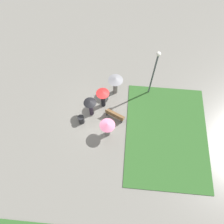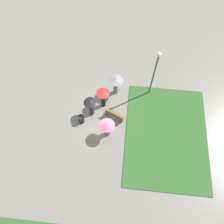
# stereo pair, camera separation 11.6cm
# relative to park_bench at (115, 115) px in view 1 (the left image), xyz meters

# --- Properties ---
(ground_plane) EXTENTS (90.00, 90.00, 0.00)m
(ground_plane) POSITION_rel_park_bench_xyz_m (1.35, -0.30, -0.46)
(ground_plane) COLOR slate
(lawn_patch_near) EXTENTS (6.08, 8.35, 0.06)m
(lawn_patch_near) POSITION_rel_park_bench_xyz_m (-4.02, 1.00, -0.43)
(lawn_patch_near) COLOR #2D5B26
(lawn_patch_near) RESTS_ON ground_plane
(park_bench) EXTENTS (1.56, 1.01, 0.90)m
(park_bench) POSITION_rel_park_bench_xyz_m (0.00, 0.00, 0.00)
(park_bench) COLOR brown
(park_bench) RESTS_ON ground_plane
(lamp_post) EXTENTS (0.32, 0.32, 4.71)m
(lamp_post) POSITION_rel_park_bench_xyz_m (-2.62, -2.66, 2.54)
(lamp_post) COLOR #474C51
(lamp_post) RESTS_ON ground_plane
(trash_bin) EXTENTS (0.49, 0.49, 0.78)m
(trash_bin) POSITION_rel_park_bench_xyz_m (2.51, 0.56, -0.07)
(trash_bin) COLOR #232326
(trash_bin) RESTS_ON ground_plane
(crowd_person_red) EXTENTS (0.99, 0.99, 1.95)m
(crowd_person_red) POSITION_rel_park_bench_xyz_m (1.00, -1.10, 0.88)
(crowd_person_red) COLOR black
(crowd_person_red) RESTS_ON ground_plane
(crowd_person_grey) EXTENTS (1.17, 1.17, 1.91)m
(crowd_person_grey) POSITION_rel_park_bench_xyz_m (0.15, -2.44, 0.95)
(crowd_person_grey) COLOR slate
(crowd_person_grey) RESTS_ON ground_plane
(crowd_person_pink) EXTENTS (1.10, 1.10, 1.80)m
(crowd_person_pink) POSITION_rel_park_bench_xyz_m (0.41, 1.38, 0.83)
(crowd_person_pink) COLOR slate
(crowd_person_pink) RESTS_ON ground_plane
(crowd_person_black) EXTENTS (0.94, 0.94, 1.94)m
(crowd_person_black) POSITION_rel_park_bench_xyz_m (1.84, -0.23, 0.92)
(crowd_person_black) COLOR #2D2333
(crowd_person_black) RESTS_ON ground_plane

